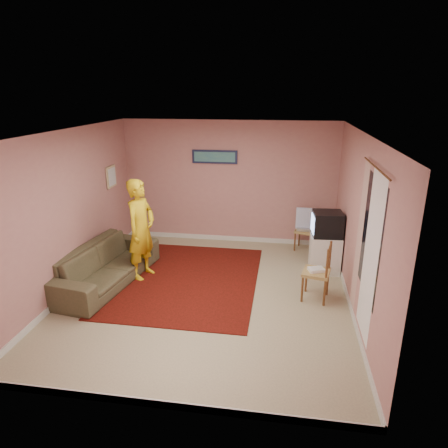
# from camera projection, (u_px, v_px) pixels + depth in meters

# --- Properties ---
(ground) EXTENTS (5.00, 5.00, 0.00)m
(ground) POSITION_uv_depth(u_px,v_px,m) (207.00, 294.00, 6.53)
(ground) COLOR tan
(ground) RESTS_ON ground
(wall_back) EXTENTS (4.50, 0.02, 2.60)m
(wall_back) POSITION_uv_depth(u_px,v_px,m) (229.00, 183.00, 8.45)
(wall_back) COLOR tan
(wall_back) RESTS_ON ground
(wall_front) EXTENTS (4.50, 0.02, 2.60)m
(wall_front) POSITION_uv_depth(u_px,v_px,m) (155.00, 299.00, 3.77)
(wall_front) COLOR tan
(wall_front) RESTS_ON ground
(wall_left) EXTENTS (0.02, 5.00, 2.60)m
(wall_left) POSITION_uv_depth(u_px,v_px,m) (69.00, 212.00, 6.43)
(wall_left) COLOR tan
(wall_left) RESTS_ON ground
(wall_right) EXTENTS (0.02, 5.00, 2.60)m
(wall_right) POSITION_uv_depth(u_px,v_px,m) (358.00, 226.00, 5.79)
(wall_right) COLOR tan
(wall_right) RESTS_ON ground
(ceiling) EXTENTS (4.50, 5.00, 0.02)m
(ceiling) POSITION_uv_depth(u_px,v_px,m) (205.00, 132.00, 5.69)
(ceiling) COLOR silver
(ceiling) RESTS_ON wall_back
(baseboard_back) EXTENTS (4.50, 0.02, 0.10)m
(baseboard_back) POSITION_uv_depth(u_px,v_px,m) (229.00, 238.00, 8.84)
(baseboard_back) COLOR silver
(baseboard_back) RESTS_ON ground
(baseboard_front) EXTENTS (4.50, 0.02, 0.10)m
(baseboard_front) POSITION_uv_depth(u_px,v_px,m) (162.00, 404.00, 4.18)
(baseboard_front) COLOR silver
(baseboard_front) RESTS_ON ground
(baseboard_left) EXTENTS (0.02, 5.00, 0.10)m
(baseboard_left) POSITION_uv_depth(u_px,v_px,m) (79.00, 282.00, 6.83)
(baseboard_left) COLOR silver
(baseboard_left) RESTS_ON ground
(baseboard_right) EXTENTS (0.02, 5.00, 0.10)m
(baseboard_right) POSITION_uv_depth(u_px,v_px,m) (349.00, 302.00, 6.19)
(baseboard_right) COLOR silver
(baseboard_right) RESTS_ON ground
(window) EXTENTS (0.01, 1.10, 1.50)m
(window) POSITION_uv_depth(u_px,v_px,m) (371.00, 238.00, 4.90)
(window) COLOR black
(window) RESTS_ON wall_right
(curtain_sheer) EXTENTS (0.01, 0.75, 2.10)m
(curtain_sheer) POSITION_uv_depth(u_px,v_px,m) (370.00, 258.00, 4.82)
(curtain_sheer) COLOR white
(curtain_sheer) RESTS_ON wall_right
(curtain_floral) EXTENTS (0.01, 0.35, 2.10)m
(curtain_floral) POSITION_uv_depth(u_px,v_px,m) (359.00, 237.00, 5.48)
(curtain_floral) COLOR beige
(curtain_floral) RESTS_ON wall_right
(curtain_rod) EXTENTS (0.02, 1.40, 0.02)m
(curtain_rod) POSITION_uv_depth(u_px,v_px,m) (376.00, 167.00, 4.62)
(curtain_rod) COLOR brown
(curtain_rod) RESTS_ON wall_right
(picture_back) EXTENTS (0.95, 0.04, 0.28)m
(picture_back) POSITION_uv_depth(u_px,v_px,m) (215.00, 157.00, 8.29)
(picture_back) COLOR #151A3A
(picture_back) RESTS_ON wall_back
(picture_left) EXTENTS (0.04, 0.38, 0.42)m
(picture_left) POSITION_uv_depth(u_px,v_px,m) (111.00, 177.00, 7.85)
(picture_left) COLOR tan
(picture_left) RESTS_ON wall_left
(area_rug) EXTENTS (2.45, 3.07, 0.02)m
(area_rug) POSITION_uv_depth(u_px,v_px,m) (186.00, 279.00, 7.02)
(area_rug) COLOR black
(area_rug) RESTS_ON ground
(tv_cabinet) EXTENTS (0.54, 0.49, 0.69)m
(tv_cabinet) POSITION_uv_depth(u_px,v_px,m) (325.00, 253.00, 7.27)
(tv_cabinet) COLOR silver
(tv_cabinet) RESTS_ON ground
(crt_tv) EXTENTS (0.55, 0.49, 0.44)m
(crt_tv) POSITION_uv_depth(u_px,v_px,m) (327.00, 224.00, 7.09)
(crt_tv) COLOR black
(crt_tv) RESTS_ON tv_cabinet
(chair_a) EXTENTS (0.48, 0.47, 0.46)m
(chair_a) POSITION_uv_depth(u_px,v_px,m) (306.00, 226.00, 8.18)
(chair_a) COLOR tan
(chair_a) RESTS_ON ground
(dvd_player) EXTENTS (0.37, 0.28, 0.06)m
(dvd_player) POSITION_uv_depth(u_px,v_px,m) (306.00, 229.00, 8.20)
(dvd_player) COLOR #A7A7AB
(dvd_player) RESTS_ON chair_a
(blue_throw) EXTENTS (0.42, 0.05, 0.44)m
(blue_throw) POSITION_uv_depth(u_px,v_px,m) (306.00, 218.00, 8.13)
(blue_throw) COLOR #8CA7E6
(blue_throw) RESTS_ON chair_a
(chair_b) EXTENTS (0.48, 0.50, 0.51)m
(chair_b) POSITION_uv_depth(u_px,v_px,m) (317.00, 266.00, 6.22)
(chair_b) COLOR tan
(chair_b) RESTS_ON ground
(game_console) EXTENTS (0.28, 0.24, 0.05)m
(game_console) POSITION_uv_depth(u_px,v_px,m) (316.00, 270.00, 6.24)
(game_console) COLOR white
(game_console) RESTS_ON chair_b
(sofa) EXTENTS (1.23, 2.39, 0.67)m
(sofa) POSITION_uv_depth(u_px,v_px,m) (106.00, 265.00, 6.82)
(sofa) COLOR #4C432E
(sofa) RESTS_ON ground
(person) EXTENTS (0.57, 0.73, 1.77)m
(person) POSITION_uv_depth(u_px,v_px,m) (141.00, 230.00, 6.88)
(person) COLOR gold
(person) RESTS_ON ground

